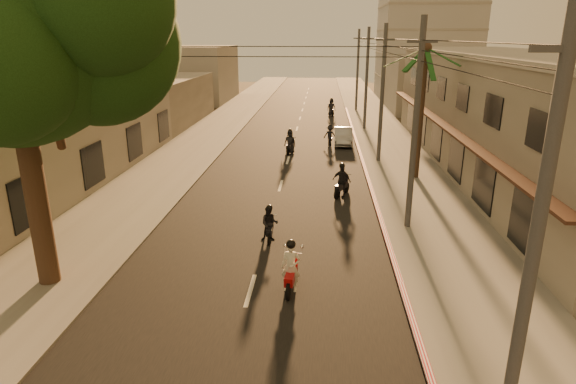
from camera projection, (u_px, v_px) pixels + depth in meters
name	position (u px, v px, depth m)	size (l,w,h in m)	color
ground	(241.00, 324.00, 14.36)	(160.00, 160.00, 0.00)	#383023
road	(288.00, 160.00, 33.33)	(10.00, 140.00, 0.02)	black
sidewalk_right	(397.00, 161.00, 32.81)	(5.00, 140.00, 0.12)	slate
sidewalk_left	(182.00, 158.00, 33.82)	(5.00, 140.00, 0.12)	slate
curb_stripe	(368.00, 181.00, 28.22)	(0.20, 60.00, 0.20)	#B51321
shophouse_row	(513.00, 114.00, 29.38)	(8.80, 34.20, 7.30)	gray
left_building	(40.00, 138.00, 27.78)	(8.20, 24.20, 5.20)	#A39E94
broadleaf_tree	(23.00, 26.00, 14.22)	(9.60, 8.70, 12.10)	black
palm_tree	(426.00, 56.00, 26.80)	(5.00, 5.00, 8.20)	black
utility_poles	(384.00, 63.00, 30.91)	(1.20, 48.26, 9.00)	#38383A
filler_right	(425.00, 84.00, 55.20)	(8.00, 14.00, 6.00)	#A39E94
filler_left_near	(155.00, 101.00, 46.88)	(8.00, 14.00, 4.40)	#A39E94
filler_left_far	(199.00, 74.00, 63.56)	(8.00, 14.00, 7.00)	#A39E94
scooter_red	(291.00, 268.00, 16.02)	(0.77, 1.90, 1.87)	black
scooter_mid_a	(270.00, 224.00, 20.08)	(0.76, 1.61, 1.58)	black
scooter_mid_b	(342.00, 181.00, 25.59)	(1.35, 1.75, 1.86)	black
scooter_far_a	(290.00, 142.00, 35.05)	(1.06, 1.84, 1.83)	black
scooter_far_b	(330.00, 135.00, 38.07)	(1.05, 1.64, 1.61)	black
parked_car	(343.00, 136.00, 38.10)	(1.47, 4.00, 1.31)	#A0A2A8
scooter_far_c	(331.00, 108.00, 51.84)	(1.07, 1.93, 1.91)	black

